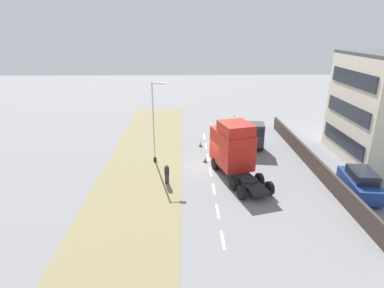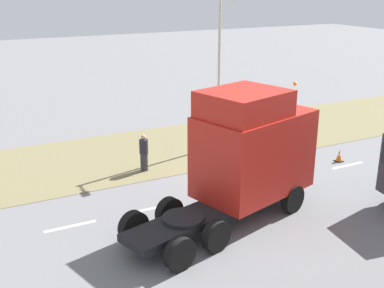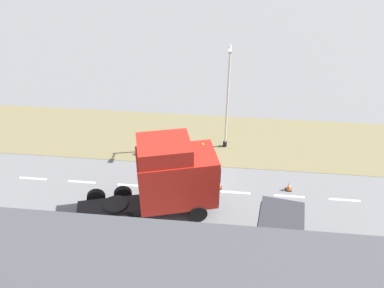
% 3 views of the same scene
% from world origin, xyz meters
% --- Properties ---
extents(ground_plane, '(120.00, 120.00, 0.00)m').
position_xyz_m(ground_plane, '(0.00, 0.00, 0.00)').
color(ground_plane, slate).
rests_on(ground_plane, ground).
extents(grass_verge, '(7.00, 44.00, 0.01)m').
position_xyz_m(grass_verge, '(-6.00, 0.00, 0.01)').
color(grass_verge, olive).
rests_on(grass_verge, ground).
extents(lane_markings, '(0.16, 21.00, 0.00)m').
position_xyz_m(lane_markings, '(0.00, -0.70, 0.00)').
color(lane_markings, white).
rests_on(lane_markings, ground).
extents(lorry_cab, '(4.38, 7.84, 4.73)m').
position_xyz_m(lorry_cab, '(1.84, -1.07, 2.31)').
color(lorry_cab, black).
rests_on(lorry_cab, ground).
extents(lamp_post, '(1.26, 0.28, 7.40)m').
position_xyz_m(lamp_post, '(-4.94, 1.69, 3.51)').
color(lamp_post, black).
rests_on(lamp_post, ground).
extents(pedestrian, '(0.39, 0.39, 1.68)m').
position_xyz_m(pedestrian, '(-3.68, -2.88, 0.82)').
color(pedestrian, '#333338').
rests_on(pedestrian, ground).
extents(traffic_cone_lead, '(0.36, 0.36, 0.58)m').
position_xyz_m(traffic_cone_lead, '(-0.34, 1.47, 0.28)').
color(traffic_cone_lead, black).
rests_on(traffic_cone_lead, ground).
extents(traffic_cone_trailing, '(0.36, 0.36, 0.58)m').
position_xyz_m(traffic_cone_trailing, '(-0.58, 5.70, 0.28)').
color(traffic_cone_trailing, black).
rests_on(traffic_cone_trailing, ground).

